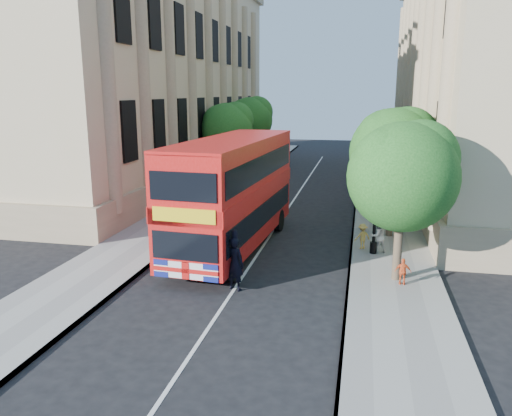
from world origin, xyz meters
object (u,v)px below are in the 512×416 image
Objects in this scene: lamp_post at (376,200)px; double_decker_bus at (233,190)px; box_van at (240,186)px; woman_pedestrian at (378,236)px; police_constable at (235,264)px.

lamp_post is 0.47× the size of double_decker_bus.
double_decker_bus is 2.14× the size of box_van.
lamp_post is 3.37× the size of woman_pedestrian.
lamp_post is 7.20m from police_constable.
double_decker_bus is at bearing -22.71° from woman_pedestrian.
police_constable reaches higher than woman_pedestrian.
box_van is 3.32× the size of woman_pedestrian.
double_decker_bus is 6.69m from woman_pedestrian.
lamp_post is 1.01× the size of box_van.
double_decker_bus is 5.45× the size of police_constable.
double_decker_bus is 5.13m from police_constable.
police_constable is at bearing -70.80° from double_decker_bus.
lamp_post reaches higher than box_van.
box_van reaches higher than police_constable.
woman_pedestrian is at bearing -40.86° from box_van.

